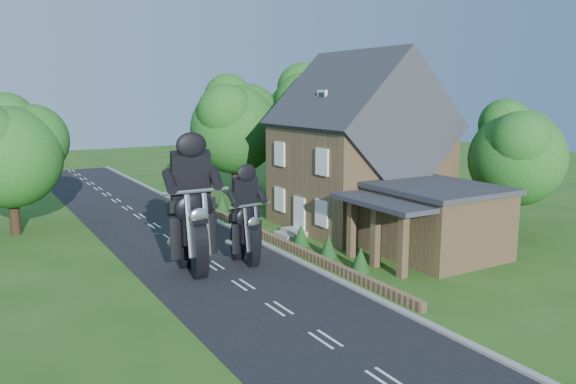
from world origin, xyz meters
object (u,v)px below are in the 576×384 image
motorcycle_follow (193,253)px  annex (434,220)px  garden_wall (275,239)px  house (359,153)px  motorcycle_lead (246,249)px

motorcycle_follow → annex: bearing=165.0°
garden_wall → house: size_ratio=2.15×
garden_wall → house: house is taller
annex → motorcycle_lead: size_ratio=4.70×
house → motorcycle_lead: size_ratio=6.82×
house → garden_wall: bearing=-170.8°
garden_wall → motorcycle_follow: 6.11m
house → annex: size_ratio=1.45×
motorcycle_lead → motorcycle_follow: motorcycle_follow is taller
garden_wall → annex: annex is taller
house → motorcycle_follow: (-11.70, -3.54, -3.41)m
annex → motorcycle_lead: annex is taller
garden_wall → house: (6.19, 1.00, 4.14)m
annex → motorcycle_follow: (-11.08, 3.26, -0.84)m
house → annex: bearing=-95.2°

